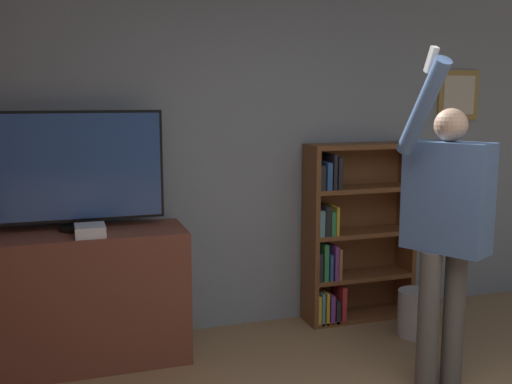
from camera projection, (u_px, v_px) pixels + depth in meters
name	position (u px, v px, depth m)	size (l,w,h in m)	color
wall_back	(259.00, 152.00, 4.59)	(6.21, 0.09, 2.70)	gray
tv_ledge	(80.00, 299.00, 3.97)	(1.40, 0.53, 0.90)	brown
television	(74.00, 169.00, 3.89)	(1.16, 0.22, 0.79)	black
game_console	(90.00, 231.00, 3.79)	(0.19, 0.21, 0.07)	white
bookshelf	(349.00, 236.00, 4.74)	(0.88, 0.28, 1.41)	brown
person	(447.00, 221.00, 3.53)	(0.63, 0.60, 2.04)	#56514C
waste_bin	(416.00, 313.00, 4.48)	(0.27, 0.27, 0.34)	#B7B7BC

